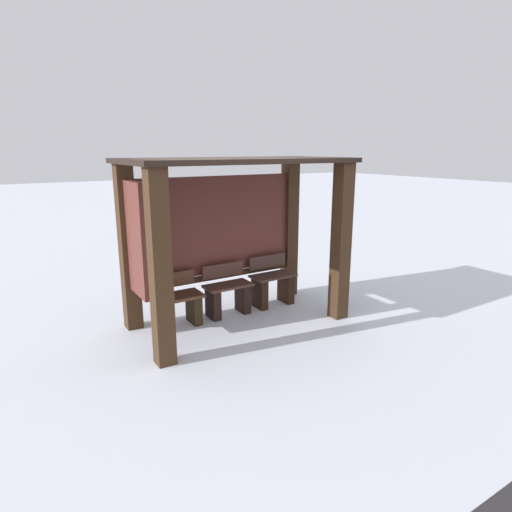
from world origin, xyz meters
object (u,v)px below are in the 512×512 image
object	(u,v)px
bus_shelter	(225,218)
bench_right_inside	(272,285)
bench_center_inside	(228,294)
bench_left_inside	(177,305)

from	to	relation	value
bus_shelter	bench_right_inside	world-z (taller)	bus_shelter
bus_shelter	bench_right_inside	xyz separation A→B (m)	(0.89, 0.14, -1.15)
bus_shelter	bench_center_inside	world-z (taller)	bus_shelter
bench_center_inside	bench_right_inside	bearing A→B (deg)	-0.01
bus_shelter	bench_left_inside	size ratio (longest dim) A/B	4.05
bus_shelter	bench_right_inside	size ratio (longest dim) A/B	3.83
bench_left_inside	bench_center_inside	distance (m)	0.80
bus_shelter	bench_left_inside	xyz separation A→B (m)	(-0.70, 0.14, -1.17)
bus_shelter	bench_center_inside	size ratio (longest dim) A/B	3.94
bench_center_inside	bench_right_inside	world-z (taller)	bench_right_inside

